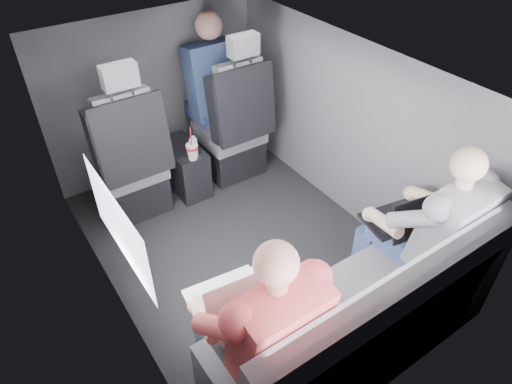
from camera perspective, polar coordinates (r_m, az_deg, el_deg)
floor at (r=3.30m, az=-1.54°, el=-7.08°), size 2.60×2.60×0.00m
ceiling at (r=2.53m, az=-2.07°, el=14.93°), size 2.60×2.60×0.00m
panel_left at (r=2.61m, az=-18.66°, el=-4.25°), size 0.02×2.60×1.35m
panel_right at (r=3.35m, az=11.37°, el=7.49°), size 0.02×2.60×1.35m
panel_front at (r=3.87m, az=-12.51°, el=11.74°), size 1.80×0.02×1.35m
panel_back at (r=2.19m, az=17.73°, el=-14.41°), size 1.80×0.02×1.35m
side_window at (r=2.24m, az=-16.82°, el=-4.19°), size 0.02×0.75×0.42m
seatbelt at (r=3.49m, az=-1.58°, el=11.91°), size 0.35×0.11×0.59m
front_seat_left at (r=3.51m, az=-15.46°, el=2.94°), size 0.52×0.58×1.26m
front_seat_right at (r=3.81m, az=-2.88°, el=7.46°), size 0.52×0.58×1.26m
center_console at (r=3.77m, az=-8.92°, el=3.05°), size 0.24×0.48×0.41m
rear_bench at (r=2.55m, az=12.02°, el=-16.14°), size 1.60×0.57×0.92m
soda_cup at (r=3.47m, az=-7.97°, el=5.09°), size 0.09×0.09×0.27m
water_bottle at (r=3.49m, az=-7.80°, el=5.54°), size 0.06×0.06×0.17m
laptop_white at (r=2.19m, az=-2.85°, el=-13.19°), size 0.40×0.38×0.27m
laptop_black at (r=2.71m, az=17.90°, el=-3.20°), size 0.39×0.37×0.25m
passenger_rear_left at (r=2.11m, az=0.42°, el=-16.48°), size 0.50×0.62×1.22m
passenger_rear_right at (r=2.71m, az=20.56°, el=-4.37°), size 0.49×0.61×1.21m
passenger_front_right at (r=3.83m, az=-5.45°, el=13.60°), size 0.43×0.43×0.89m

